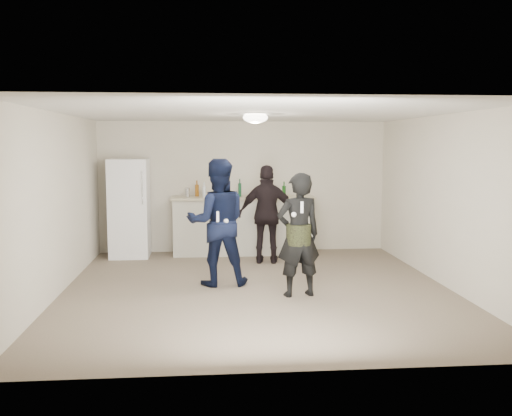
{
  "coord_description": "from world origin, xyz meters",
  "views": [
    {
      "loc": [
        -0.72,
        -7.95,
        2.07
      ],
      "look_at": [
        0.0,
        0.2,
        1.15
      ],
      "focal_mm": 40.0,
      "sensor_mm": 36.0,
      "label": 1
    }
  ],
  "objects": [
    {
      "name": "ceiling_dome",
      "position": [
        0.0,
        0.3,
        2.45
      ],
      "size": [
        0.36,
        0.36,
        0.16
      ],
      "primitive_type": "ellipsoid",
      "color": "white",
      "rests_on": "ceiling"
    },
    {
      "name": "man",
      "position": [
        -0.56,
        0.33,
        0.93
      ],
      "size": [
        0.94,
        0.75,
        1.86
      ],
      "primitive_type": "imported",
      "rotation": [
        0.0,
        0.0,
        3.19
      ],
      "color": "#0E193D",
      "rests_on": "floor"
    },
    {
      "name": "wall_back",
      "position": [
        0.0,
        3.0,
        1.25
      ],
      "size": [
        6.0,
        0.0,
        6.0
      ],
      "primitive_type": "plane",
      "rotation": [
        1.57,
        0.0,
        0.0
      ],
      "color": "beige",
      "rests_on": "floor"
    },
    {
      "name": "ceiling",
      "position": [
        0.0,
        0.0,
        2.5
      ],
      "size": [
        6.0,
        6.0,
        0.0
      ],
      "primitive_type": "plane",
      "rotation": [
        3.14,
        0.0,
        0.0
      ],
      "color": "silver",
      "rests_on": "wall_back"
    },
    {
      "name": "nunchuk_man",
      "position": [
        -0.44,
        0.08,
        0.98
      ],
      "size": [
        0.07,
        0.07,
        0.07
      ],
      "primitive_type": "sphere",
      "color": "white",
      "rests_on": "man"
    },
    {
      "name": "woman",
      "position": [
        0.53,
        -0.4,
        0.84
      ],
      "size": [
        0.69,
        0.52,
        1.69
      ],
      "primitive_type": "imported",
      "rotation": [
        0.0,
        0.0,
        3.35
      ],
      "color": "black",
      "rests_on": "floor"
    },
    {
      "name": "counter",
      "position": [
        -0.03,
        2.67,
        0.53
      ],
      "size": [
        2.6,
        0.56,
        1.05
      ],
      "primitive_type": "cube",
      "color": "beige",
      "rests_on": "floor"
    },
    {
      "name": "floor",
      "position": [
        0.0,
        0.0,
        0.0
      ],
      "size": [
        6.0,
        6.0,
        0.0
      ],
      "primitive_type": "plane",
      "color": "#6B5B4C",
      "rests_on": "ground"
    },
    {
      "name": "nunchuk_woman",
      "position": [
        0.43,
        -0.62,
        1.15
      ],
      "size": [
        0.07,
        0.07,
        0.07
      ],
      "primitive_type": "sphere",
      "color": "white",
      "rests_on": "woman"
    },
    {
      "name": "bottle_cluster",
      "position": [
        -0.25,
        2.69,
        1.2
      ],
      "size": [
        1.69,
        0.33,
        0.25
      ],
      "color": "#134426",
      "rests_on": "counter_top"
    },
    {
      "name": "counter_top",
      "position": [
        -0.03,
        2.67,
        1.07
      ],
      "size": [
        2.68,
        0.64,
        0.04
      ],
      "primitive_type": "cube",
      "color": "#C0B795",
      "rests_on": "counter"
    },
    {
      "name": "fridge_handle",
      "position": [
        -1.84,
        2.23,
        1.3
      ],
      "size": [
        0.02,
        0.02,
        0.6
      ],
      "primitive_type": "cylinder",
      "color": "silver",
      "rests_on": "fridge"
    },
    {
      "name": "remote_man",
      "position": [
        -0.56,
        0.05,
        1.05
      ],
      "size": [
        0.04,
        0.04,
        0.15
      ],
      "primitive_type": "cube",
      "color": "silver",
      "rests_on": "man"
    },
    {
      "name": "wall_right",
      "position": [
        2.75,
        0.0,
        1.25
      ],
      "size": [
        0.0,
        6.0,
        6.0
      ],
      "primitive_type": "plane",
      "rotation": [
        1.57,
        0.0,
        -1.57
      ],
      "color": "beige",
      "rests_on": "floor"
    },
    {
      "name": "remote_woman",
      "position": [
        0.53,
        -0.65,
        1.25
      ],
      "size": [
        0.04,
        0.04,
        0.15
      ],
      "primitive_type": "cube",
      "color": "white",
      "rests_on": "woman"
    },
    {
      "name": "shaker",
      "position": [
        -1.06,
        2.72,
        1.18
      ],
      "size": [
        0.08,
        0.08,
        0.17
      ],
      "primitive_type": "cylinder",
      "color": "#BABBBF",
      "rests_on": "counter_top"
    },
    {
      "name": "camo_shorts",
      "position": [
        0.53,
        -0.4,
        0.85
      ],
      "size": [
        0.34,
        0.34,
        0.28
      ],
      "primitive_type": "cylinder",
      "color": "#2C3417",
      "rests_on": "woman"
    },
    {
      "name": "wall_front",
      "position": [
        0.0,
        -3.0,
        1.25
      ],
      "size": [
        6.0,
        0.0,
        6.0
      ],
      "primitive_type": "plane",
      "rotation": [
        -1.57,
        0.0,
        0.0
      ],
      "color": "beige",
      "rests_on": "floor"
    },
    {
      "name": "fridge",
      "position": [
        -2.12,
        2.6,
        0.9
      ],
      "size": [
        0.7,
        0.7,
        1.8
      ],
      "primitive_type": "cube",
      "color": "white",
      "rests_on": "floor"
    },
    {
      "name": "wall_left",
      "position": [
        -2.75,
        0.0,
        1.25
      ],
      "size": [
        0.0,
        6.0,
        6.0
      ],
      "primitive_type": "plane",
      "rotation": [
        1.57,
        0.0,
        1.57
      ],
      "color": "beige",
      "rests_on": "floor"
    },
    {
      "name": "spectator",
      "position": [
        0.34,
        1.81,
        0.86
      ],
      "size": [
        1.05,
        0.56,
        1.71
      ],
      "primitive_type": "imported",
      "rotation": [
        0.0,
        0.0,
        2.99
      ],
      "color": "black",
      "rests_on": "floor"
    }
  ]
}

